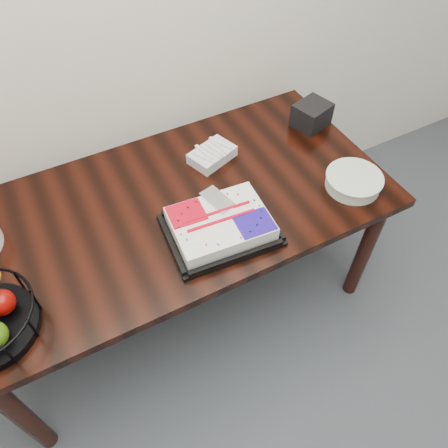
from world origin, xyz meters
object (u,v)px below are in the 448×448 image
plate_stack (353,181)px  napkin_box (312,115)px  table (174,218)px  cake_tray (220,225)px

plate_stack → napkin_box: (0.09, 0.43, 0.03)m
table → plate_stack: size_ratio=7.55×
plate_stack → napkin_box: 0.44m
plate_stack → cake_tray: bearing=176.1°
cake_tray → table: bearing=115.3°
table → cake_tray: 0.28m
cake_tray → napkin_box: size_ratio=2.78×
cake_tray → plate_stack: bearing=-3.9°
cake_tray → napkin_box: (0.70, 0.39, 0.02)m
table → cake_tray: size_ratio=4.08×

